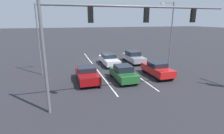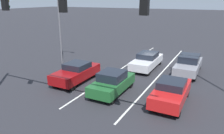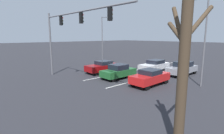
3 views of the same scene
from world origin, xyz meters
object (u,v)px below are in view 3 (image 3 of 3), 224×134
Objects in this scene: car_darkgreen_midlane_front at (118,71)px; car_gray_leftlane_second at (182,68)px; traffic_signal_gantry at (68,28)px; street_lamp_right_shoulder at (103,38)px; street_lamp_left_shoulder at (203,36)px; car_maroon_rightlane_front at (103,67)px; car_silver_midlane_second at (155,65)px; car_red_leftlane_front at (150,77)px; bare_tree_near at (184,62)px.

car_darkgreen_midlane_front is 7.87m from car_gray_leftlane_second.
street_lamp_right_shoulder is (5.20, -8.83, -1.07)m from traffic_signal_gantry.
street_lamp_left_shoulder is (-15.02, 0.99, 0.22)m from street_lamp_right_shoulder.
car_maroon_rightlane_front is 9.69m from car_gray_leftlane_second.
car_gray_leftlane_second is (-3.68, -0.31, 0.07)m from car_silver_midlane_second.
street_lamp_right_shoulder reaches higher than car_red_leftlane_front.
car_darkgreen_midlane_front is (-3.51, 0.67, 0.01)m from car_maroon_rightlane_front.
car_gray_leftlane_second reaches higher than car_silver_midlane_second.
bare_tree_near is at bearing 148.31° from street_lamp_right_shoulder.
street_lamp_left_shoulder is at bearing 133.29° from car_gray_leftlane_second.
street_lamp_left_shoulder reaches higher than street_lamp_right_shoulder.
street_lamp_left_shoulder is at bearing -166.32° from car_maroon_rightlane_front.
car_silver_midlane_second is at bearing -123.57° from car_maroon_rightlane_front.
car_red_leftlane_front is at bearing 89.68° from car_gray_leftlane_second.
bare_tree_near is (-6.38, 13.68, 2.83)m from car_gray_leftlane_second.
traffic_signal_gantry is 10.30m from street_lamp_right_shoulder.
car_darkgreen_midlane_front is 9.55m from street_lamp_right_shoulder.
traffic_signal_gantry is (-0.97, 5.21, 4.66)m from car_maroon_rightlane_front.
car_maroon_rightlane_front is (7.48, -0.41, -0.02)m from car_red_leftlane_front.
traffic_signal_gantry is 13.26m from bare_tree_near.
car_silver_midlane_second is at bearing 4.79° from car_gray_leftlane_second.
street_lamp_right_shoulder is (8.07, 2.18, 3.60)m from car_silver_midlane_second.
car_darkgreen_midlane_front is at bearing -119.23° from traffic_signal_gantry.
car_silver_midlane_second is 16.98m from bare_tree_near.
car_gray_leftlane_second is 15.35m from bare_tree_near.
car_gray_leftlane_second is 6.07m from street_lamp_left_shoulder.
car_darkgreen_midlane_front is 12.80m from bare_tree_near.
street_lamp_right_shoulder is at bearing -31.69° from bare_tree_near.
street_lamp_left_shoulder is 1.17× the size of bare_tree_near.
car_silver_midlane_second is at bearing -164.90° from street_lamp_right_shoulder.
street_lamp_left_shoulder is at bearing -137.50° from car_red_leftlane_front.
traffic_signal_gantry is 1.64× the size of street_lamp_left_shoulder.
car_maroon_rightlane_front is at bearing 13.68° from street_lamp_left_shoulder.
car_gray_leftlane_second is (-4.01, -6.78, 0.05)m from car_darkgreen_midlane_front.
traffic_signal_gantry reaches higher than bare_tree_near.
street_lamp_right_shoulder is (4.23, -3.62, 3.59)m from car_maroon_rightlane_front.
street_lamp_right_shoulder is at bearing 11.94° from car_gray_leftlane_second.
bare_tree_near is (-10.05, 13.37, 2.90)m from car_silver_midlane_second.
car_darkgreen_midlane_front reaches higher than car_maroon_rightlane_front.
car_gray_leftlane_second is (-0.04, -6.51, 0.04)m from car_red_leftlane_front.
car_red_leftlane_front is at bearing -176.14° from car_darkgreen_midlane_front.
car_maroon_rightlane_front is at bearing -28.59° from bare_tree_near.
bare_tree_near reaches higher than car_red_leftlane_front.
car_red_leftlane_front reaches higher than car_maroon_rightlane_front.
car_red_leftlane_front is 9.33m from traffic_signal_gantry.
car_maroon_rightlane_front is at bearing -10.87° from car_darkgreen_midlane_front.
traffic_signal_gantry is (6.55, 11.31, 4.61)m from car_gray_leftlane_second.
car_darkgreen_midlane_front is at bearing 169.13° from car_maroon_rightlane_front.
bare_tree_near is (-13.90, 7.57, 2.88)m from car_maroon_rightlane_front.
car_red_leftlane_front is 1.05× the size of car_darkgreen_midlane_front.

